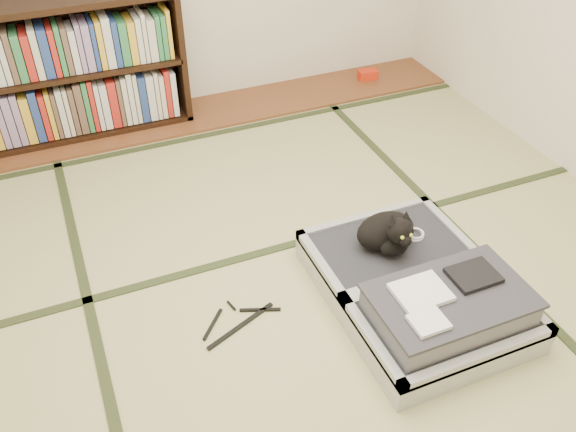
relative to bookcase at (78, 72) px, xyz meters
name	(u,v)px	position (x,y,z in m)	size (l,w,h in m)	color
floor	(306,298)	(0.73, -2.07, -0.45)	(4.50, 4.50, 0.00)	#CCC288
wood_strip	(195,115)	(0.73, -0.07, -0.44)	(4.00, 0.50, 0.02)	brown
red_item	(368,74)	(2.18, -0.04, -0.40)	(0.15, 0.09, 0.07)	red
room_shell	(314,2)	(0.73, -2.07, 1.01)	(4.50, 4.50, 4.50)	white
tatami_borders	(270,238)	(0.73, -1.57, -0.45)	(4.00, 4.50, 0.01)	#2D381E
bookcase	(78,72)	(0.00, 0.00, 0.00)	(1.40, 0.32, 0.92)	black
suitcase	(420,291)	(1.21, -2.33, -0.34)	(0.79, 1.06, 0.31)	silver
cat	(389,232)	(1.19, -2.04, -0.19)	(0.35, 0.35, 0.28)	black
cable_coil	(414,234)	(1.37, -2.01, -0.29)	(0.11, 0.11, 0.03)	white
hanger	(239,321)	(0.38, -2.09, -0.44)	(0.41, 0.26, 0.01)	black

